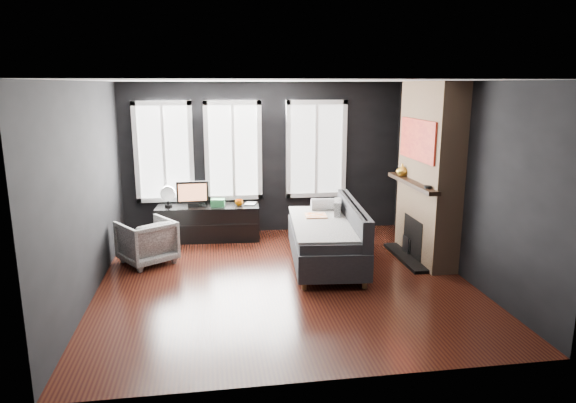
{
  "coord_description": "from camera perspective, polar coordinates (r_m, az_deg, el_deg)",
  "views": [
    {
      "loc": [
        -0.96,
        -6.62,
        2.66
      ],
      "look_at": [
        0.1,
        0.3,
        1.05
      ],
      "focal_mm": 32.0,
      "sensor_mm": 36.0,
      "label": 1
    }
  ],
  "objects": [
    {
      "name": "monitor",
      "position": [
        8.92,
        -10.57,
        1.03
      ],
      "size": [
        0.56,
        0.14,
        0.49
      ],
      "primitive_type": null,
      "rotation": [
        0.0,
        0.0,
        0.05
      ],
      "color": "black",
      "rests_on": "media_console"
    },
    {
      "name": "mantel_clock",
      "position": [
        7.45,
        15.29,
        1.56
      ],
      "size": [
        0.12,
        0.12,
        0.04
      ],
      "primitive_type": "cylinder",
      "rotation": [
        0.0,
        0.0,
        0.19
      ],
      "color": "black",
      "rests_on": "fireplace"
    },
    {
      "name": "fireplace",
      "position": [
        8.03,
        15.4,
        3.1
      ],
      "size": [
        0.7,
        1.62,
        2.7
      ],
      "primitive_type": null,
      "color": "#93724C",
      "rests_on": "floor"
    },
    {
      "name": "mantel_vase",
      "position": [
        8.35,
        12.57,
        3.43
      ],
      "size": [
        0.21,
        0.21,
        0.19
      ],
      "primitive_type": "imported",
      "rotation": [
        0.0,
        0.0,
        -0.09
      ],
      "color": "gold",
      "rests_on": "fireplace"
    },
    {
      "name": "mug",
      "position": [
        8.89,
        -5.46,
        -0.03
      ],
      "size": [
        0.15,
        0.13,
        0.13
      ],
      "primitive_type": "imported",
      "rotation": [
        0.0,
        0.0,
        0.16
      ],
      "color": "#D45C00",
      "rests_on": "media_console"
    },
    {
      "name": "armchair",
      "position": [
        8.05,
        -15.44,
        -4.08
      ],
      "size": [
        0.97,
        0.96,
        0.74
      ],
      "primitive_type": "imported",
      "rotation": [
        0.0,
        0.0,
        -2.55
      ],
      "color": "silver",
      "rests_on": "floor"
    },
    {
      "name": "stripe_pillow",
      "position": [
        8.1,
        5.49,
        -1.27
      ],
      "size": [
        0.2,
        0.42,
        0.41
      ],
      "primitive_type": "cube",
      "rotation": [
        0.0,
        0.0,
        -0.26
      ],
      "color": "gray",
      "rests_on": "sofa"
    },
    {
      "name": "floor",
      "position": [
        7.2,
        -0.43,
        -8.73
      ],
      "size": [
        5.0,
        5.0,
        0.0
      ],
      "primitive_type": "plane",
      "color": "black",
      "rests_on": "ground"
    },
    {
      "name": "sofa",
      "position": [
        7.71,
        4.18,
        -3.59
      ],
      "size": [
        1.3,
        2.28,
        0.94
      ],
      "primitive_type": null,
      "rotation": [
        0.0,
        0.0,
        -0.09
      ],
      "color": "black",
      "rests_on": "floor"
    },
    {
      "name": "desk_fan",
      "position": [
        8.99,
        -13.19,
        0.59
      ],
      "size": [
        0.27,
        0.27,
        0.37
      ],
      "primitive_type": null,
      "rotation": [
        0.0,
        0.0,
        -0.05
      ],
      "color": "gray",
      "rests_on": "media_console"
    },
    {
      "name": "wall_back",
      "position": [
        9.27,
        -2.68,
        4.81
      ],
      "size": [
        5.0,
        0.02,
        2.7
      ],
      "primitive_type": "cube",
      "color": "black",
      "rests_on": "ground"
    },
    {
      "name": "storage_box",
      "position": [
        8.88,
        -7.81,
        -0.14
      ],
      "size": [
        0.25,
        0.18,
        0.13
      ],
      "primitive_type": "cube",
      "rotation": [
        0.0,
        0.0,
        -0.14
      ],
      "color": "#2A7A41",
      "rests_on": "media_console"
    },
    {
      "name": "book",
      "position": [
        9.0,
        -4.76,
        0.5
      ],
      "size": [
        0.18,
        0.07,
        0.25
      ],
      "primitive_type": "imported",
      "rotation": [
        0.0,
        0.0,
        -0.28
      ],
      "color": "gray",
      "rests_on": "media_console"
    },
    {
      "name": "wall_right",
      "position": [
        7.59,
        18.6,
        2.32
      ],
      "size": [
        0.02,
        5.0,
        2.7
      ],
      "primitive_type": "cube",
      "color": "black",
      "rests_on": "ground"
    },
    {
      "name": "windows",
      "position": [
        9.1,
        -5.6,
        11.13
      ],
      "size": [
        4.0,
        0.16,
        1.76
      ],
      "primitive_type": null,
      "color": "white",
      "rests_on": "wall_back"
    },
    {
      "name": "media_console",
      "position": [
        9.04,
        -8.83,
        -2.33
      ],
      "size": [
        1.79,
        0.66,
        0.6
      ],
      "primitive_type": null,
      "rotation": [
        0.0,
        0.0,
        -0.06
      ],
      "color": "black",
      "rests_on": "floor"
    },
    {
      "name": "ceiling",
      "position": [
        6.69,
        -0.47,
        13.29
      ],
      "size": [
        5.0,
        5.0,
        0.0
      ],
      "primitive_type": "plane",
      "color": "white",
      "rests_on": "ground"
    },
    {
      "name": "wall_left",
      "position": [
        6.92,
        -21.39,
        1.14
      ],
      "size": [
        0.02,
        5.0,
        2.7
      ],
      "primitive_type": "cube",
      "color": "black",
      "rests_on": "ground"
    }
  ]
}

